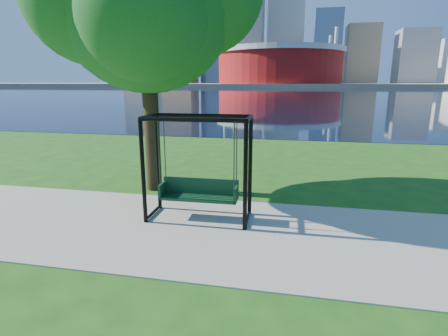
# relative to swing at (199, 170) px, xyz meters

# --- Properties ---
(ground) EXTENTS (900.00, 900.00, 0.00)m
(ground) POSITION_rel_swing_xyz_m (0.60, -0.17, -1.16)
(ground) COLOR #1E5114
(ground) RESTS_ON ground
(path) EXTENTS (120.00, 4.00, 0.03)m
(path) POSITION_rel_swing_xyz_m (0.60, -0.67, -1.14)
(path) COLOR #9E937F
(path) RESTS_ON ground
(river) EXTENTS (900.00, 180.00, 0.02)m
(river) POSITION_rel_swing_xyz_m (0.60, 101.83, -1.15)
(river) COLOR black
(river) RESTS_ON ground
(far_bank) EXTENTS (900.00, 228.00, 2.00)m
(far_bank) POSITION_rel_swing_xyz_m (0.60, 305.83, -0.16)
(far_bank) COLOR #937F60
(far_bank) RESTS_ON ground
(stadium) EXTENTS (83.00, 83.00, 32.00)m
(stadium) POSITION_rel_swing_xyz_m (-9.40, 234.83, 13.07)
(stadium) COLOR maroon
(stadium) RESTS_ON far_bank
(skyline) EXTENTS (392.00, 66.00, 96.50)m
(skyline) POSITION_rel_swing_xyz_m (-3.67, 319.22, 34.73)
(skyline) COLOR gray
(skyline) RESTS_ON far_bank
(swing) EXTENTS (2.36, 1.06, 2.40)m
(swing) POSITION_rel_swing_xyz_m (0.00, 0.00, 0.00)
(swing) COLOR black
(swing) RESTS_ON ground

